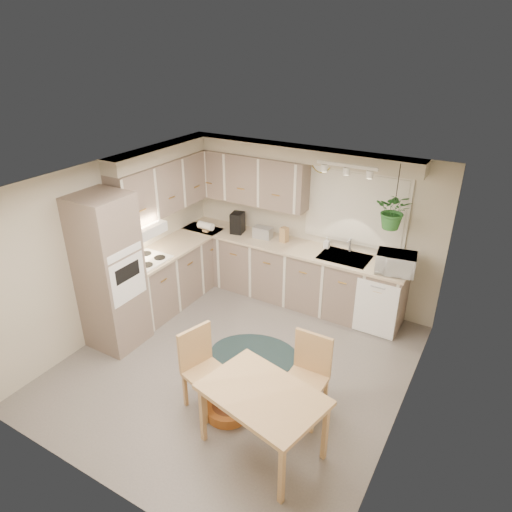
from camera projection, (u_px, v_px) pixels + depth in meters
name	position (u px, v px, depth m)	size (l,w,h in m)	color
floor	(237.00, 364.00, 5.84)	(4.20, 4.20, 0.00)	slate
ceiling	(233.00, 183.00, 4.79)	(4.20, 4.20, 0.00)	white
wall_back	(309.00, 224.00, 6.95)	(4.00, 0.04, 2.40)	beige
wall_front	(95.00, 393.00, 3.69)	(4.00, 0.04, 2.40)	beige
wall_left	(112.00, 247.00, 6.22)	(0.04, 4.20, 2.40)	beige
wall_right	(409.00, 334.00, 4.41)	(0.04, 4.20, 2.40)	beige
base_cab_left	(174.00, 274.00, 7.09)	(0.60, 1.85, 0.90)	gray
base_cab_back	(287.00, 273.00, 7.13)	(3.60, 0.60, 0.90)	gray
counter_left	(172.00, 247.00, 6.88)	(0.64, 1.89, 0.04)	beige
counter_back	(288.00, 246.00, 6.92)	(3.64, 0.64, 0.04)	beige
oven_stack	(110.00, 273.00, 5.85)	(0.65, 0.65, 2.10)	gray
wall_oven_face	(128.00, 279.00, 5.70)	(0.02, 0.56, 0.58)	white
upper_cab_left	(166.00, 185.00, 6.64)	(0.35, 2.00, 0.75)	gray
upper_cab_back	(247.00, 178.00, 6.99)	(2.00, 0.35, 0.75)	gray
soffit_left	(161.00, 153.00, 6.44)	(0.30, 2.00, 0.20)	beige
soffit_back	(296.00, 153.00, 6.44)	(3.60, 0.30, 0.20)	beige
cooktop	(147.00, 260.00, 6.42)	(0.52, 0.58, 0.02)	white
range_hood	(142.00, 230.00, 6.23)	(0.40, 0.60, 0.14)	white
window_blinds	(355.00, 208.00, 6.43)	(1.40, 0.02, 1.00)	silver
window_frame	(356.00, 208.00, 6.44)	(1.50, 0.02, 1.10)	beige
sink	(344.00, 260.00, 6.53)	(0.70, 0.48, 0.10)	#ABAEB3
dishwasher_front	(375.00, 309.00, 6.23)	(0.58, 0.01, 0.83)	white
track_light_bar	(347.00, 165.00, 5.71)	(0.80, 0.04, 0.04)	white
wall_clock	(322.00, 162.00, 6.42)	(0.30, 0.30, 0.03)	gold
dining_table	(262.00, 421.00, 4.51)	(1.17, 0.78, 0.73)	tan
chair_left	(207.00, 372.00, 4.99)	(0.45, 0.45, 0.96)	tan
chair_back	(304.00, 380.00, 4.87)	(0.45, 0.45, 0.96)	tan
braided_rug	(254.00, 354.00, 6.02)	(1.17, 0.88, 0.01)	black
pet_bed	(228.00, 408.00, 5.08)	(0.51, 0.51, 0.12)	#9E4F1F
microwave	(396.00, 261.00, 6.02)	(0.51, 0.28, 0.34)	white
soap_bottle	(327.00, 246.00, 6.76)	(0.08, 0.18, 0.08)	white
hanging_plant	(394.00, 215.00, 5.80)	(0.44, 0.49, 0.38)	#2B6C2C
coffee_maker	(238.00, 223.00, 7.25)	(0.19, 0.23, 0.33)	black
toaster	(263.00, 232.00, 7.10)	(0.29, 0.16, 0.17)	#ABAEB3
knife_block	(284.00, 235.00, 6.95)	(0.11, 0.11, 0.23)	tan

